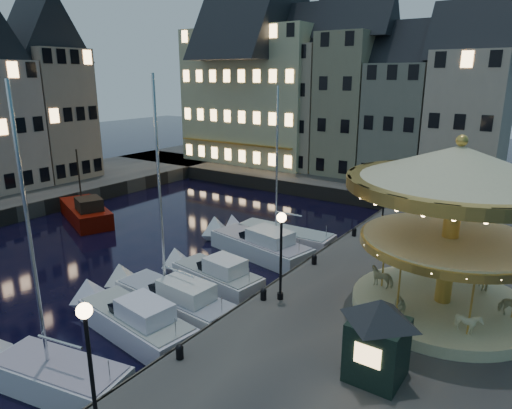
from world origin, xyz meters
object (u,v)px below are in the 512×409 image
Objects in this scene: motorboat_c at (170,299)px; red_fishing_boat at (86,213)px; motorboat_b at (131,320)px; motorboat_a at (49,375)px; motorboat_f at (277,236)px; bollard_c at (314,259)px; bollard_b at (263,294)px; carousel at (455,199)px; bollard_d at (354,231)px; ticket_kiosk at (379,325)px; bollard_a at (180,351)px; streetlamp_a at (89,351)px; streetlamp_c at (385,186)px; streetlamp_b at (281,244)px; motorboat_d at (212,276)px; motorboat_e at (256,245)px.

red_fishing_boat is (-15.81, 6.57, 0.02)m from motorboat_c.
red_fishing_boat reaches higher than motorboat_b.
motorboat_a is 17.75m from motorboat_f.
bollard_c is 0.05× the size of motorboat_a.
motorboat_f reaches higher than motorboat_b.
bollard_b is 0.06× the size of carousel.
bollard_d is at bearing 72.55° from motorboat_b.
bollard_b is 0.05× the size of motorboat_c.
carousel reaches higher than red_fishing_boat.
motorboat_a is (-4.12, -8.23, -1.07)m from bollard_b.
ticket_kiosk is at bearing 29.10° from motorboat_a.
bollard_b is at bearing 90.00° from bollard_a.
bollard_a is 0.17× the size of ticket_kiosk.
bollard_a is at bearing 33.57° from motorboat_a.
motorboat_f is 14.74m from carousel.
bollard_d is (-0.60, 20.00, -2.41)m from streetlamp_a.
streetlamp_c reaches higher than bollard_c.
carousel is at bearing 82.93° from ticket_kiosk.
motorboat_a is at bearing 164.95° from streetlamp_a.
streetlamp_b is at bearing -90.00° from streetlamp_c.
motorboat_c reaches higher than bollard_c.
bollard_a is at bearing -18.69° from motorboat_b.
streetlamp_c is 0.65× the size of motorboat_d.
streetlamp_c is 0.40× the size of motorboat_c.
motorboat_d is 1.92× the size of ticket_kiosk.
streetlamp_a is at bearing -57.26° from motorboat_c.
bollard_b is at bearing -13.81° from red_fishing_boat.
streetlamp_a and streetlamp_c have the same top height.
motorboat_b is at bearing 161.31° from bollard_a.
motorboat_f is (-5.18, 4.49, -1.07)m from bollard_c.
motorboat_d is 11.87m from ticket_kiosk.
motorboat_a is 1.00× the size of motorboat_c.
streetlamp_c is 7.32× the size of bollard_d.
streetlamp_a is 0.65× the size of motorboat_d.
bollard_b is at bearing -90.00° from bollard_d.
red_fishing_boat reaches higher than motorboat_e.
streetlamp_a is at bearing -128.75° from ticket_kiosk.
bollard_b is at bearing -53.12° from motorboat_e.
red_fishing_boat is at bearing 140.76° from motorboat_a.
streetlamp_b is (0.00, 10.00, 0.00)m from streetlamp_a.
motorboat_d is at bearing 92.45° from motorboat_a.
motorboat_f is 1.39× the size of red_fishing_boat.
motorboat_e reaches higher than bollard_c.
ticket_kiosk is at bearing -21.17° from motorboat_d.
red_fishing_boat is at bearing 164.31° from ticket_kiosk.
ticket_kiosk is at bearing 25.92° from bollard_a.
motorboat_b is 18.13m from red_fishing_boat.
motorboat_f is (-5.78, 18.99, -3.49)m from streetlamp_a.
motorboat_a is (-4.12, -18.73, -1.07)m from bollard_d.
motorboat_f is at bearing 154.31° from carousel.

